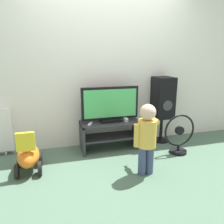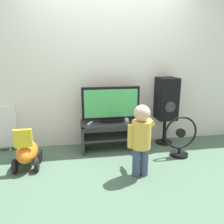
% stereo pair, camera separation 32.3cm
% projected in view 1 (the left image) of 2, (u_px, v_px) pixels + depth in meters
% --- Properties ---
extents(ground_plane, '(16.00, 16.00, 0.00)m').
position_uv_depth(ground_plane, '(114.00, 154.00, 3.27)').
color(ground_plane, '#4C6B56').
extents(wall_back, '(10.00, 0.06, 2.60)m').
position_uv_depth(wall_back, '(106.00, 64.00, 3.40)').
color(wall_back, silver).
rests_on(wall_back, ground_plane).
extents(tv_stand, '(0.93, 0.41, 0.44)m').
position_uv_depth(tv_stand, '(111.00, 131.00, 3.39)').
color(tv_stand, '#2D2D33').
rests_on(tv_stand, ground_plane).
extents(television, '(0.88, 0.20, 0.54)m').
position_uv_depth(television, '(110.00, 105.00, 3.30)').
color(television, black).
rests_on(television, tv_stand).
extents(game_console, '(0.05, 0.17, 0.05)m').
position_uv_depth(game_console, '(125.00, 119.00, 3.40)').
color(game_console, white).
rests_on(game_console, tv_stand).
extents(remote_primary, '(0.09, 0.13, 0.03)m').
position_uv_depth(remote_primary, '(90.00, 124.00, 3.21)').
color(remote_primary, white).
rests_on(remote_primary, tv_stand).
extents(child, '(0.34, 0.50, 0.88)m').
position_uv_depth(child, '(147.00, 134.00, 2.60)').
color(child, '#3F4C72').
rests_on(child, ground_plane).
extents(speaker_tower, '(0.30, 0.34, 1.09)m').
position_uv_depth(speaker_tower, '(163.00, 99.00, 3.58)').
color(speaker_tower, black).
rests_on(speaker_tower, ground_plane).
extents(floor_fan, '(0.49, 0.25, 0.60)m').
position_uv_depth(floor_fan, '(179.00, 136.00, 3.24)').
color(floor_fan, black).
rests_on(floor_fan, ground_plane).
extents(ride_on_toy, '(0.30, 0.48, 0.56)m').
position_uv_depth(ride_on_toy, '(28.00, 156.00, 2.72)').
color(ride_on_toy, orange).
rests_on(ride_on_toy, ground_plane).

